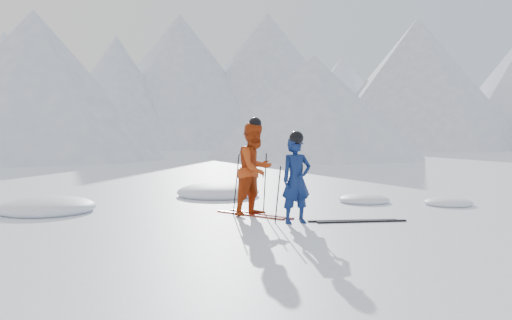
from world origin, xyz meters
name	(u,v)px	position (x,y,z in m)	size (l,w,h in m)	color
ground	(335,212)	(0.00, 0.00, 0.00)	(160.00, 160.00, 0.00)	white
mountain_range	(152,71)	(5.71, 35.31, 6.72)	(106.15, 62.94, 15.53)	#B2BCD1
skier_blue	(296,180)	(-1.43, -0.84, 0.79)	(0.58, 0.38, 1.58)	#0D1F52
skier_red	(255,169)	(-1.69, 0.34, 0.93)	(0.90, 0.70, 1.85)	#B1380E
pole_blue_left	(278,195)	(-1.73, -0.69, 0.53)	(0.02, 0.02, 1.05)	black
pole_blue_right	(301,193)	(-1.18, -0.59, 0.53)	(0.02, 0.02, 1.05)	black
pole_red_left	(236,184)	(-1.99, 0.59, 0.62)	(0.02, 0.02, 1.24)	black
pole_red_right	(265,183)	(-1.39, 0.49, 0.62)	(0.02, 0.02, 1.24)	black
ski_worn_left	(250,215)	(-1.81, 0.34, 0.01)	(0.09, 1.70, 0.03)	black
ski_worn_right	(260,214)	(-1.57, 0.34, 0.01)	(0.09, 1.70, 0.03)	black
ski_loose_a	(353,221)	(-0.38, -1.14, 0.01)	(0.09, 1.70, 0.03)	black
ski_loose_b	(362,221)	(-0.28, -1.29, 0.01)	(0.09, 1.70, 0.03)	black
snow_lumps	(187,202)	(-2.27, 2.83, 0.00)	(9.88, 5.51, 0.47)	white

